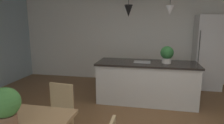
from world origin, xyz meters
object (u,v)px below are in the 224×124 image
at_px(refrigerator, 208,52).
at_px(potted_plant_on_island, 167,54).
at_px(chair_far_right, 57,112).
at_px(potted_plant_on_table, 5,106).
at_px(kitchen_island, 146,82).

height_order(refrigerator, potted_plant_on_island, refrigerator).
bearing_deg(refrigerator, chair_far_right, -131.63).
bearing_deg(potted_plant_on_table, refrigerator, 54.70).
bearing_deg(potted_plant_on_island, chair_far_right, -131.71).
bearing_deg(potted_plant_on_table, kitchen_island, 64.81).
height_order(chair_far_right, kitchen_island, kitchen_island).
xyz_separation_m(refrigerator, potted_plant_on_table, (-2.85, -4.03, -0.02)).
relative_size(refrigerator, potted_plant_on_island, 5.33).
relative_size(chair_far_right, potted_plant_on_island, 2.37).
distance_m(chair_far_right, potted_plant_on_table, 1.02).
height_order(refrigerator, potted_plant_on_table, refrigerator).
xyz_separation_m(kitchen_island, potted_plant_on_island, (0.41, 0.00, 0.64)).
bearing_deg(potted_plant_on_table, chair_far_right, 85.93).
distance_m(refrigerator, potted_plant_on_island, 1.75).
height_order(chair_far_right, refrigerator, refrigerator).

